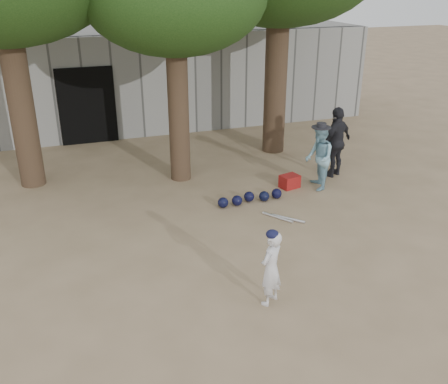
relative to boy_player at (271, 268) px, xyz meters
name	(u,v)px	position (x,y,z in m)	size (l,w,h in m)	color
ground	(210,271)	(-0.59, 1.13, -0.60)	(70.00, 70.00, 0.00)	#937C5E
boy_player	(271,268)	(0.00, 0.00, 0.00)	(0.44, 0.29, 1.20)	silver
spectator_blue	(319,158)	(2.83, 3.68, 0.15)	(0.73, 0.57, 1.50)	#7DAFC2
spectator_dark	(336,142)	(3.63, 4.28, 0.26)	(1.01, 0.42, 1.72)	black
red_bag	(290,181)	(2.26, 3.93, -0.45)	(0.42, 0.32, 0.30)	#A11E15
back_building	(116,74)	(-0.59, 11.46, 0.90)	(16.00, 5.24, 3.00)	gray
helmet_row	(250,198)	(1.07, 3.44, -0.48)	(1.51, 0.34, 0.23)	black
bat_pile	(283,218)	(1.40, 2.48, -0.57)	(0.66, 0.72, 0.06)	silver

